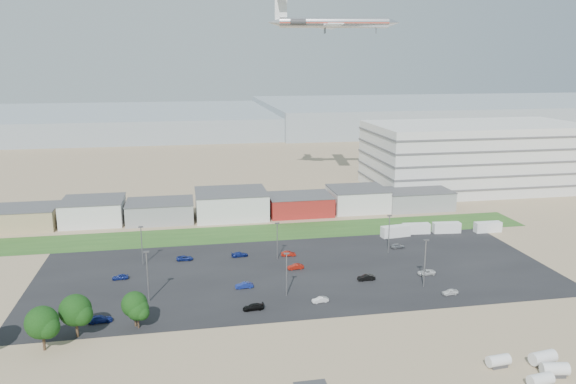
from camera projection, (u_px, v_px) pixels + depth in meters
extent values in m
plane|color=#967B5F|center=(293.00, 310.00, 111.75)|extent=(700.00, 700.00, 0.00)
cube|color=black|center=(297.00, 272.00, 131.78)|extent=(120.00, 50.00, 0.01)
cube|color=#2A551F|center=(258.00, 233.00, 161.50)|extent=(160.00, 16.00, 0.02)
cube|color=silver|center=(475.00, 156.00, 215.89)|extent=(80.00, 40.00, 25.00)
imported|color=silver|center=(426.00, 272.00, 129.89)|extent=(4.12, 1.92, 1.14)
imported|color=black|center=(366.00, 278.00, 126.53)|extent=(4.00, 1.43, 1.31)
imported|color=silver|center=(450.00, 292.00, 118.88)|extent=(3.56, 1.67, 1.18)
imported|color=black|center=(253.00, 307.00, 111.59)|extent=(4.35, 1.99, 1.23)
imported|color=navy|center=(244.00, 285.00, 122.22)|extent=(3.96, 1.54, 1.29)
imported|color=navy|center=(120.00, 277.00, 127.07)|extent=(3.69, 1.67, 1.23)
imported|color=navy|center=(240.00, 254.00, 141.78)|extent=(4.36, 2.23, 1.21)
imported|color=maroon|center=(295.00, 267.00, 133.25)|extent=(3.97, 1.76, 1.27)
imported|color=#A5A5AA|center=(398.00, 246.00, 148.06)|extent=(3.84, 1.74, 1.28)
imported|color=navy|center=(185.00, 258.00, 139.22)|extent=(4.14, 2.01, 1.13)
imported|color=navy|center=(100.00, 319.00, 106.30)|extent=(4.70, 2.26, 1.32)
imported|color=maroon|center=(288.00, 254.00, 142.24)|extent=(3.86, 1.79, 1.22)
imported|color=silver|center=(320.00, 300.00, 115.04)|extent=(3.53, 1.62, 1.12)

